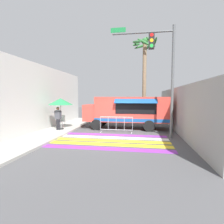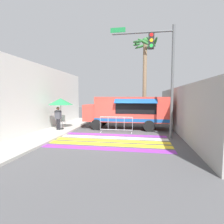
{
  "view_description": "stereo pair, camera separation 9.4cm",
  "coord_description": "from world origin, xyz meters",
  "views": [
    {
      "loc": [
        1.57,
        -10.45,
        2.41
      ],
      "look_at": [
        -0.47,
        2.06,
        1.34
      ],
      "focal_mm": 28.0,
      "sensor_mm": 36.0,
      "label": 1
    },
    {
      "loc": [
        1.66,
        -10.43,
        2.41
      ],
      "look_at": [
        -0.47,
        2.06,
        1.34
      ],
      "focal_mm": 28.0,
      "sensor_mm": 36.0,
      "label": 2
    }
  ],
  "objects": [
    {
      "name": "palm_tree",
      "position": [
        1.89,
        6.34,
        5.44
      ],
      "size": [
        2.36,
        2.32,
        7.86
      ],
      "color": "#7A664C",
      "rests_on": "ground_plane"
    },
    {
      "name": "food_truck",
      "position": [
        0.43,
        3.01,
        1.45
      ],
      "size": [
        6.35,
        2.69,
        2.44
      ],
      "color": "#D13D33",
      "rests_on": "ground_plane"
    },
    {
      "name": "building_left_facade",
      "position": [
        -5.36,
        0.0,
        2.34
      ],
      "size": [
        0.25,
        16.0,
        4.67
      ],
      "color": "silver",
      "rests_on": "ground_plane"
    },
    {
      "name": "ground_plane",
      "position": [
        0.0,
        0.0,
        0.0
      ],
      "size": [
        60.0,
        60.0,
        0.0
      ],
      "primitive_type": "plane",
      "color": "#4C4C4F"
    },
    {
      "name": "crosswalk_painted",
      "position": [
        0.0,
        -1.05,
        0.0
      ],
      "size": [
        6.4,
        3.6,
        0.01
      ],
      "color": "purple",
      "rests_on": "ground_plane"
    },
    {
      "name": "sidewalk_left",
      "position": [
        -5.33,
        0.0,
        0.06
      ],
      "size": [
        4.4,
        16.0,
        0.13
      ],
      "color": "#A8A59E",
      "rests_on": "ground_plane"
    },
    {
      "name": "folding_chair",
      "position": [
        -4.29,
        1.83,
        0.7
      ],
      "size": [
        0.44,
        0.44,
        0.95
      ],
      "rotation": [
        0.0,
        0.0,
        0.11
      ],
      "color": "#4C4C51",
      "rests_on": "sidewalk_left"
    },
    {
      "name": "patio_umbrella",
      "position": [
        -4.04,
        1.2,
        2.1
      ],
      "size": [
        1.71,
        1.71,
        2.21
      ],
      "color": "black",
      "rests_on": "sidewalk_left"
    },
    {
      "name": "concrete_wall_right",
      "position": [
        4.12,
        3.0,
        1.55
      ],
      "size": [
        0.2,
        16.0,
        3.1
      ],
      "color": "gray",
      "rests_on": "ground_plane"
    },
    {
      "name": "vendor_person",
      "position": [
        -4.11,
        0.9,
        1.04
      ],
      "size": [
        0.53,
        0.21,
        1.62
      ],
      "rotation": [
        0.0,
        0.0,
        0.24
      ],
      "color": "black",
      "rests_on": "sidewalk_left"
    },
    {
      "name": "barricade_front",
      "position": [
        -0.05,
        1.25,
        0.55
      ],
      "size": [
        2.24,
        0.44,
        1.09
      ],
      "color": "#B7BABF",
      "rests_on": "ground_plane"
    },
    {
      "name": "traffic_signal_pole",
      "position": [
        2.73,
        0.21,
        4.41
      ],
      "size": [
        3.72,
        0.29,
        6.53
      ],
      "color": "#515456",
      "rests_on": "ground_plane"
    }
  ]
}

